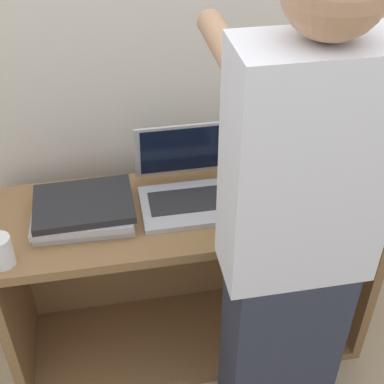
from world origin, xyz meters
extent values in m
plane|color=tan|center=(0.00, 0.00, 0.00)|extent=(12.00, 12.00, 0.00)
cube|color=beige|center=(0.00, 0.58, 1.20)|extent=(8.00, 0.05, 2.40)
cube|color=olive|center=(0.00, 0.24, 0.70)|extent=(1.36, 0.48, 0.04)
cube|color=olive|center=(0.00, 0.24, 0.02)|extent=(1.36, 0.48, 0.04)
cube|color=olive|center=(-0.66, 0.24, 0.36)|extent=(0.04, 0.48, 0.64)
cube|color=olive|center=(0.66, 0.24, 0.36)|extent=(0.04, 0.48, 0.64)
cube|color=olive|center=(0.00, 0.46, 0.36)|extent=(1.28, 0.04, 0.64)
cube|color=#B7B7BC|center=(0.00, 0.24, 0.73)|extent=(0.33, 0.25, 0.02)
cube|color=#28282B|center=(0.00, 0.25, 0.74)|extent=(0.27, 0.14, 0.00)
cube|color=#B7B7BC|center=(0.00, 0.40, 0.85)|extent=(0.33, 0.07, 0.24)
cube|color=black|center=(0.00, 0.39, 0.86)|extent=(0.29, 0.06, 0.21)
cube|color=#B7B7BC|center=(-0.36, 0.24, 0.73)|extent=(0.34, 0.26, 0.03)
cube|color=#B7B7BC|center=(-0.36, 0.23, 0.76)|extent=(0.34, 0.26, 0.03)
cube|color=#232326|center=(-0.36, 0.24, 0.78)|extent=(0.34, 0.25, 0.03)
cube|color=gray|center=(0.37, 0.24, 0.73)|extent=(0.34, 0.26, 0.03)
cube|color=slate|center=(0.36, 0.24, 0.76)|extent=(0.34, 0.26, 0.03)
cube|color=slate|center=(0.35, 0.23, 0.78)|extent=(0.33, 0.25, 0.03)
cube|color=#B7B7BC|center=(0.35, 0.24, 0.81)|extent=(0.33, 0.25, 0.03)
cube|color=#2D3342|center=(0.22, -0.20, 0.41)|extent=(0.34, 0.20, 0.82)
cube|color=white|center=(0.22, -0.20, 1.15)|extent=(0.40, 0.20, 0.65)
cylinder|color=tan|center=(0.06, 0.06, 1.38)|extent=(0.07, 0.32, 0.07)
cylinder|color=tan|center=(0.38, 0.06, 1.38)|extent=(0.07, 0.32, 0.07)
cylinder|color=white|center=(-0.61, 0.07, 0.77)|extent=(0.07, 0.07, 0.10)
camera|label=1|loc=(-0.25, -1.20, 1.90)|focal=50.00mm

